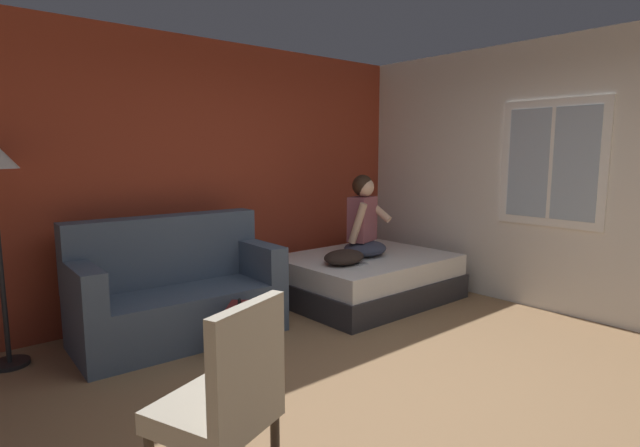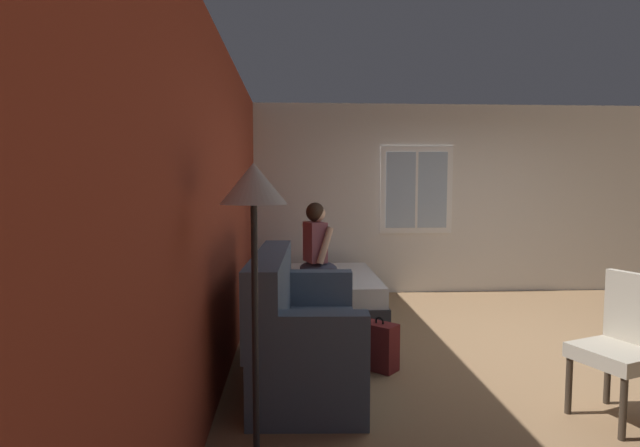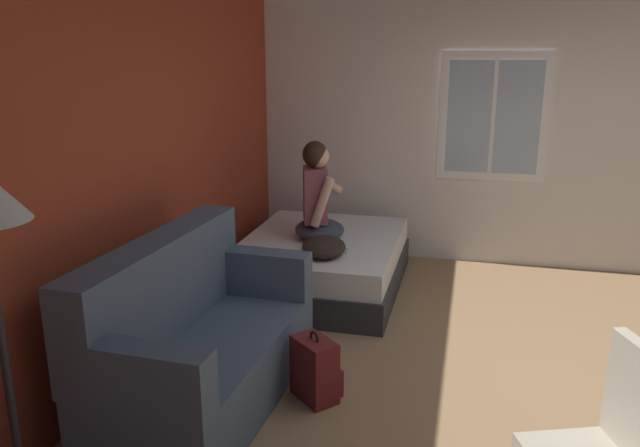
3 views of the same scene
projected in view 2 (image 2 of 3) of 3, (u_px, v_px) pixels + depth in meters
name	position (u px, v px, depth m)	size (l,w,h in m)	color
ground_plane	(520.00, 349.00, 4.78)	(40.00, 40.00, 0.00)	#93704C
wall_back_accent	(224.00, 210.00, 4.51)	(10.03, 0.16, 2.70)	#993823
wall_side_with_window	(441.00, 199.00, 7.24)	(0.19, 6.83, 2.70)	silver
bed	(320.00, 294.00, 6.06)	(1.80, 1.39, 0.48)	#2D2D33
couch	(299.00, 333.00, 3.98)	(1.74, 0.90, 1.04)	#47566B
side_chair	(624.00, 342.00, 3.34)	(0.59, 0.59, 0.98)	#382D23
person_seated	(317.00, 246.00, 6.00)	(0.63, 0.58, 0.88)	#383D51
backpack	(380.00, 347.00, 4.26)	(0.35, 0.35, 0.46)	maroon
throw_pillow	(334.00, 276.00, 5.59)	(0.48, 0.36, 0.14)	#2D231E
cell_phone	(345.00, 279.00, 5.71)	(0.07, 0.14, 0.01)	#B7B7BC
floor_lamp	(254.00, 214.00, 2.66)	(0.36, 0.36, 1.70)	black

